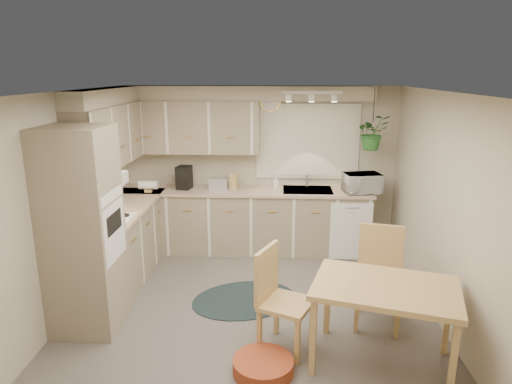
% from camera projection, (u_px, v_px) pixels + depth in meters
% --- Properties ---
extents(floor, '(4.20, 4.20, 0.00)m').
position_uv_depth(floor, '(252.00, 311.00, 5.11)').
color(floor, '#605A55').
rests_on(floor, ground).
extents(ceiling, '(4.20, 4.20, 0.00)m').
position_uv_depth(ceiling, '(252.00, 92.00, 4.49)').
color(ceiling, silver).
rests_on(ceiling, wall_back).
extents(wall_back, '(4.00, 0.04, 2.40)m').
position_uv_depth(wall_back, '(260.00, 168.00, 6.83)').
color(wall_back, '#B3AA94').
rests_on(wall_back, floor).
extents(wall_front, '(4.00, 0.04, 2.40)m').
position_uv_depth(wall_front, '(232.00, 309.00, 2.77)').
color(wall_front, '#B3AA94').
rests_on(wall_front, floor).
extents(wall_left, '(0.04, 4.20, 2.40)m').
position_uv_depth(wall_left, '(66.00, 206.00, 4.89)').
color(wall_left, '#B3AA94').
rests_on(wall_left, floor).
extents(wall_right, '(0.04, 4.20, 2.40)m').
position_uv_depth(wall_right, '(445.00, 211.00, 4.71)').
color(wall_right, '#B3AA94').
rests_on(wall_right, floor).
extents(base_cab_left, '(0.60, 1.85, 0.90)m').
position_uv_depth(base_cab_left, '(125.00, 242.00, 5.92)').
color(base_cab_left, gray).
rests_on(base_cab_left, floor).
extents(base_cab_back, '(3.60, 0.60, 0.90)m').
position_uv_depth(base_cab_back, '(245.00, 221.00, 6.74)').
color(base_cab_back, gray).
rests_on(base_cab_back, floor).
extents(counter_left, '(0.64, 1.89, 0.04)m').
position_uv_depth(counter_left, '(123.00, 208.00, 5.79)').
color(counter_left, '#CBB094').
rests_on(counter_left, base_cab_left).
extents(counter_back, '(3.64, 0.64, 0.04)m').
position_uv_depth(counter_back, '(245.00, 191.00, 6.61)').
color(counter_back, '#CBB094').
rests_on(counter_back, base_cab_back).
extents(oven_stack, '(0.65, 0.65, 2.10)m').
position_uv_depth(oven_stack, '(83.00, 231.00, 4.55)').
color(oven_stack, gray).
rests_on(oven_stack, floor).
extents(wall_oven_face, '(0.02, 0.56, 0.58)m').
position_uv_depth(wall_oven_face, '(114.00, 232.00, 4.54)').
color(wall_oven_face, white).
rests_on(wall_oven_face, oven_stack).
extents(upper_cab_left, '(0.35, 2.00, 0.75)m').
position_uv_depth(upper_cab_left, '(111.00, 135.00, 5.69)').
color(upper_cab_left, gray).
rests_on(upper_cab_left, wall_left).
extents(upper_cab_back, '(2.00, 0.35, 0.75)m').
position_uv_depth(upper_cab_back, '(190.00, 127.00, 6.54)').
color(upper_cab_back, gray).
rests_on(upper_cab_back, wall_back).
extents(soffit_left, '(0.30, 2.00, 0.20)m').
position_uv_depth(soffit_left, '(105.00, 96.00, 5.57)').
color(soffit_left, '#B3AA94').
rests_on(soffit_left, wall_left).
extents(soffit_back, '(3.60, 0.30, 0.20)m').
position_uv_depth(soffit_back, '(245.00, 93.00, 6.41)').
color(soffit_back, '#B3AA94').
rests_on(soffit_back, wall_back).
extents(cooktop, '(0.52, 0.58, 0.02)m').
position_uv_depth(cooktop, '(108.00, 220.00, 5.23)').
color(cooktop, white).
rests_on(cooktop, counter_left).
extents(range_hood, '(0.40, 0.60, 0.14)m').
position_uv_depth(range_hood, '(102.00, 182.00, 5.12)').
color(range_hood, white).
rests_on(range_hood, upper_cab_left).
extents(window_blinds, '(1.40, 0.02, 1.00)m').
position_uv_depth(window_blinds, '(308.00, 142.00, 6.66)').
color(window_blinds, white).
rests_on(window_blinds, wall_back).
extents(window_frame, '(1.50, 0.02, 1.10)m').
position_uv_depth(window_frame, '(308.00, 142.00, 6.67)').
color(window_frame, beige).
rests_on(window_frame, wall_back).
extents(sink, '(0.70, 0.48, 0.10)m').
position_uv_depth(sink, '(307.00, 193.00, 6.58)').
color(sink, '#AEB0B6').
rests_on(sink, counter_back).
extents(dishwasher_front, '(0.58, 0.02, 0.83)m').
position_uv_depth(dishwasher_front, '(351.00, 232.00, 6.38)').
color(dishwasher_front, white).
rests_on(dishwasher_front, base_cab_back).
extents(track_light_bar, '(0.80, 0.04, 0.04)m').
position_uv_depth(track_light_bar, '(312.00, 92.00, 5.97)').
color(track_light_bar, white).
rests_on(track_light_bar, ceiling).
extents(wall_clock, '(0.30, 0.03, 0.30)m').
position_uv_depth(wall_clock, '(270.00, 101.00, 6.54)').
color(wall_clock, '#EEB654').
rests_on(wall_clock, wall_back).
extents(dining_table, '(1.42, 1.14, 0.78)m').
position_uv_depth(dining_table, '(383.00, 325.00, 4.09)').
color(dining_table, tan).
rests_on(dining_table, floor).
extents(chair_left, '(0.62, 0.62, 1.01)m').
position_uv_depth(chair_left, '(287.00, 301.00, 4.29)').
color(chair_left, tan).
rests_on(chair_left, floor).
extents(chair_back, '(0.58, 0.58, 1.04)m').
position_uv_depth(chair_back, '(379.00, 279.00, 4.70)').
color(chair_back, tan).
rests_on(chair_back, floor).
extents(braided_rug, '(1.50, 1.32, 0.01)m').
position_uv_depth(braided_rug, '(244.00, 299.00, 5.35)').
color(braided_rug, black).
rests_on(braided_rug, floor).
extents(pet_bed, '(0.63, 0.63, 0.13)m').
position_uv_depth(pet_bed, '(263.00, 366.00, 4.05)').
color(pet_bed, '#9E331F').
rests_on(pet_bed, floor).
extents(microwave, '(0.54, 0.37, 0.34)m').
position_uv_depth(microwave, '(362.00, 181.00, 6.40)').
color(microwave, white).
rests_on(microwave, counter_back).
extents(soap_bottle, '(0.11, 0.19, 0.08)m').
position_uv_depth(soap_bottle, '(275.00, 184.00, 6.73)').
color(soap_bottle, white).
rests_on(soap_bottle, counter_back).
extents(hanging_plant, '(0.56, 0.59, 0.38)m').
position_uv_depth(hanging_plant, '(372.00, 136.00, 6.23)').
color(hanging_plant, '#266126').
rests_on(hanging_plant, ceiling).
extents(coffee_maker, '(0.22, 0.26, 0.33)m').
position_uv_depth(coffee_maker, '(184.00, 177.00, 6.61)').
color(coffee_maker, black).
rests_on(coffee_maker, counter_back).
extents(toaster, '(0.27, 0.17, 0.16)m').
position_uv_depth(toaster, '(218.00, 183.00, 6.63)').
color(toaster, '#AEB0B6').
rests_on(toaster, counter_back).
extents(knife_block, '(0.12, 0.12, 0.22)m').
position_uv_depth(knife_block, '(234.00, 181.00, 6.64)').
color(knife_block, tan).
rests_on(knife_block, counter_back).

